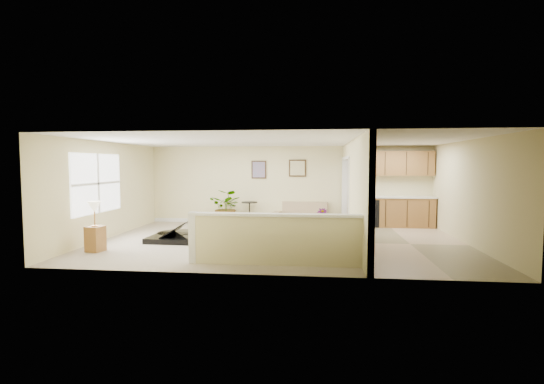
# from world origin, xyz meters

# --- Properties ---
(floor) EXTENTS (9.00, 9.00, 0.00)m
(floor) POSITION_xyz_m (0.00, 0.00, 0.00)
(floor) COLOR tan
(floor) RESTS_ON ground
(back_wall) EXTENTS (9.00, 0.04, 2.50)m
(back_wall) POSITION_xyz_m (0.00, 3.00, 1.25)
(back_wall) COLOR beige
(back_wall) RESTS_ON floor
(front_wall) EXTENTS (9.00, 0.04, 2.50)m
(front_wall) POSITION_xyz_m (0.00, -3.00, 1.25)
(front_wall) COLOR beige
(front_wall) RESTS_ON floor
(left_wall) EXTENTS (0.04, 6.00, 2.50)m
(left_wall) POSITION_xyz_m (-4.50, 0.00, 1.25)
(left_wall) COLOR beige
(left_wall) RESTS_ON floor
(right_wall) EXTENTS (0.04, 6.00, 2.50)m
(right_wall) POSITION_xyz_m (4.50, 0.00, 1.25)
(right_wall) COLOR beige
(right_wall) RESTS_ON floor
(ceiling) EXTENTS (9.00, 6.00, 0.04)m
(ceiling) POSITION_xyz_m (0.00, 0.00, 2.50)
(ceiling) COLOR silver
(ceiling) RESTS_ON back_wall
(kitchen_vinyl) EXTENTS (2.70, 6.00, 0.01)m
(kitchen_vinyl) POSITION_xyz_m (3.15, 0.00, 0.00)
(kitchen_vinyl) COLOR tan
(kitchen_vinyl) RESTS_ON floor
(interior_partition) EXTENTS (0.18, 5.99, 2.50)m
(interior_partition) POSITION_xyz_m (1.80, 0.25, 1.22)
(interior_partition) COLOR beige
(interior_partition) RESTS_ON floor
(pony_half_wall) EXTENTS (3.42, 0.22, 1.00)m
(pony_half_wall) POSITION_xyz_m (0.08, -2.30, 0.52)
(pony_half_wall) COLOR beige
(pony_half_wall) RESTS_ON floor
(left_window) EXTENTS (0.05, 2.15, 1.45)m
(left_window) POSITION_xyz_m (-4.49, -0.50, 1.45)
(left_window) COLOR white
(left_window) RESTS_ON left_wall
(wall_art_left) EXTENTS (0.48, 0.04, 0.58)m
(wall_art_left) POSITION_xyz_m (-0.95, 2.97, 1.75)
(wall_art_left) COLOR #342413
(wall_art_left) RESTS_ON back_wall
(wall_mirror) EXTENTS (0.55, 0.04, 0.55)m
(wall_mirror) POSITION_xyz_m (0.30, 2.97, 1.80)
(wall_mirror) COLOR #342413
(wall_mirror) RESTS_ON back_wall
(kitchen_cabinets) EXTENTS (2.36, 0.65, 2.33)m
(kitchen_cabinets) POSITION_xyz_m (3.19, 2.73, 0.87)
(kitchen_cabinets) COLOR #976331
(kitchen_cabinets) RESTS_ON floor
(piano) EXTENTS (1.53, 1.58, 1.20)m
(piano) POSITION_xyz_m (-2.65, -0.07, 0.50)
(piano) COLOR black
(piano) RESTS_ON floor
(piano_bench) EXTENTS (0.49, 0.86, 0.55)m
(piano_bench) POSITION_xyz_m (-1.69, -0.18, 0.27)
(piano_bench) COLOR black
(piano_bench) RESTS_ON floor
(loveseat) EXTENTS (1.85, 1.27, 0.96)m
(loveseat) POSITION_xyz_m (0.37, 2.69, 0.36)
(loveseat) COLOR tan
(loveseat) RESTS_ON floor
(accent_table) EXTENTS (0.50, 0.50, 0.73)m
(accent_table) POSITION_xyz_m (-1.21, 2.65, 0.47)
(accent_table) COLOR black
(accent_table) RESTS_ON floor
(palm_plant) EXTENTS (1.19, 1.09, 1.13)m
(palm_plant) POSITION_xyz_m (-1.91, 2.54, 0.55)
(palm_plant) COLOR black
(palm_plant) RESTS_ON floor
(small_plant) EXTENTS (0.40, 0.40, 0.59)m
(small_plant) POSITION_xyz_m (1.08, 2.27, 0.25)
(small_plant) COLOR black
(small_plant) RESTS_ON floor
(lamp_stand) EXTENTS (0.38, 0.38, 1.11)m
(lamp_stand) POSITION_xyz_m (-3.95, -1.55, 0.47)
(lamp_stand) COLOR #976331
(lamp_stand) RESTS_ON floor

